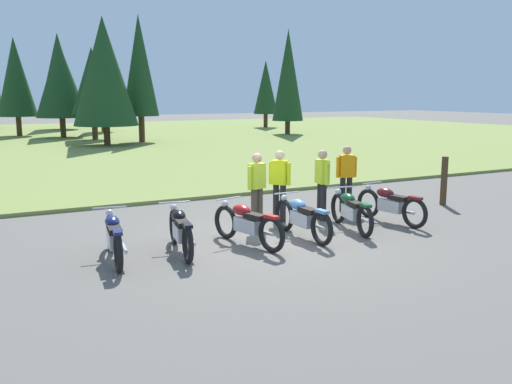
{
  "coord_description": "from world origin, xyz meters",
  "views": [
    {
      "loc": [
        -5.5,
        -9.78,
        2.95
      ],
      "look_at": [
        0.0,
        0.6,
        0.9
      ],
      "focal_mm": 39.47,
      "sensor_mm": 36.0,
      "label": 1
    }
  ],
  "objects_px": {
    "motorcycle_red": "(247,223)",
    "rider_in_hivis_vest": "(280,181)",
    "motorcycle_sky_blue": "(302,217)",
    "motorcycle_maroon": "(390,204)",
    "motorcycle_black": "(181,230)",
    "trail_marker_post": "(444,181)",
    "rider_checking_bike": "(257,185)",
    "rider_with_back_turned": "(346,174)",
    "rider_near_row_end": "(322,180)",
    "motorcycle_british_green": "(351,210)",
    "motorcycle_navy": "(114,237)"
  },
  "relations": [
    {
      "from": "motorcycle_red",
      "to": "rider_in_hivis_vest",
      "type": "bearing_deg",
      "value": 43.16
    },
    {
      "from": "motorcycle_sky_blue",
      "to": "motorcycle_maroon",
      "type": "xyz_separation_m",
      "value": [
        2.57,
        0.22,
        0.0
      ]
    },
    {
      "from": "motorcycle_black",
      "to": "trail_marker_post",
      "type": "xyz_separation_m",
      "value": [
        7.89,
        1.09,
        0.22
      ]
    },
    {
      "from": "rider_checking_bike",
      "to": "trail_marker_post",
      "type": "distance_m",
      "value": 5.65
    },
    {
      "from": "rider_with_back_turned",
      "to": "rider_in_hivis_vest",
      "type": "bearing_deg",
      "value": -174.02
    },
    {
      "from": "rider_near_row_end",
      "to": "motorcycle_british_green",
      "type": "bearing_deg",
      "value": -89.83
    },
    {
      "from": "motorcycle_british_green",
      "to": "rider_in_hivis_vest",
      "type": "xyz_separation_m",
      "value": [
        -0.96,
        1.45,
        0.51
      ]
    },
    {
      "from": "motorcycle_navy",
      "to": "rider_in_hivis_vest",
      "type": "distance_m",
      "value": 4.45
    },
    {
      "from": "rider_with_back_turned",
      "to": "trail_marker_post",
      "type": "distance_m",
      "value": 2.9
    },
    {
      "from": "motorcycle_red",
      "to": "rider_with_back_turned",
      "type": "bearing_deg",
      "value": 25.16
    },
    {
      "from": "motorcycle_red",
      "to": "motorcycle_british_green",
      "type": "height_order",
      "value": "same"
    },
    {
      "from": "rider_checking_bike",
      "to": "trail_marker_post",
      "type": "relative_size",
      "value": 1.28
    },
    {
      "from": "motorcycle_sky_blue",
      "to": "motorcycle_british_green",
      "type": "distance_m",
      "value": 1.32
    },
    {
      "from": "motorcycle_black",
      "to": "rider_in_hivis_vest",
      "type": "relative_size",
      "value": 1.25
    },
    {
      "from": "motorcycle_sky_blue",
      "to": "trail_marker_post",
      "type": "distance_m",
      "value": 5.41
    },
    {
      "from": "rider_in_hivis_vest",
      "to": "motorcycle_sky_blue",
      "type": "bearing_deg",
      "value": -103.13
    },
    {
      "from": "rider_in_hivis_vest",
      "to": "trail_marker_post",
      "type": "xyz_separation_m",
      "value": [
        4.92,
        -0.33,
        -0.29
      ]
    },
    {
      "from": "motorcycle_sky_blue",
      "to": "rider_with_back_turned",
      "type": "xyz_separation_m",
      "value": [
        2.44,
        1.75,
        0.51
      ]
    },
    {
      "from": "rider_near_row_end",
      "to": "rider_checking_bike",
      "type": "xyz_separation_m",
      "value": [
        -1.69,
        0.08,
        0.0
      ]
    },
    {
      "from": "rider_checking_bike",
      "to": "rider_in_hivis_vest",
      "type": "height_order",
      "value": "same"
    },
    {
      "from": "motorcycle_maroon",
      "to": "rider_near_row_end",
      "type": "xyz_separation_m",
      "value": [
        -1.25,
        0.98,
        0.51
      ]
    },
    {
      "from": "rider_in_hivis_vest",
      "to": "rider_with_back_turned",
      "type": "relative_size",
      "value": 1.0
    },
    {
      "from": "motorcycle_red",
      "to": "motorcycle_sky_blue",
      "type": "relative_size",
      "value": 0.98
    },
    {
      "from": "motorcycle_sky_blue",
      "to": "rider_near_row_end",
      "type": "bearing_deg",
      "value": 42.36
    },
    {
      "from": "rider_near_row_end",
      "to": "motorcycle_maroon",
      "type": "bearing_deg",
      "value": -38.04
    },
    {
      "from": "motorcycle_sky_blue",
      "to": "rider_near_row_end",
      "type": "distance_m",
      "value": 1.85
    },
    {
      "from": "motorcycle_british_green",
      "to": "rider_checking_bike",
      "type": "bearing_deg",
      "value": 144.69
    },
    {
      "from": "motorcycle_navy",
      "to": "motorcycle_british_green",
      "type": "xyz_separation_m",
      "value": [
        5.17,
        -0.11,
        0.0
      ]
    },
    {
      "from": "motorcycle_sky_blue",
      "to": "rider_with_back_turned",
      "type": "height_order",
      "value": "rider_with_back_turned"
    },
    {
      "from": "motorcycle_sky_blue",
      "to": "rider_in_hivis_vest",
      "type": "bearing_deg",
      "value": 76.87
    },
    {
      "from": "motorcycle_black",
      "to": "rider_with_back_turned",
      "type": "distance_m",
      "value": 5.34
    },
    {
      "from": "motorcycle_navy",
      "to": "rider_checking_bike",
      "type": "xyz_separation_m",
      "value": [
        3.47,
        1.09,
        0.51
      ]
    },
    {
      "from": "motorcycle_navy",
      "to": "motorcycle_british_green",
      "type": "bearing_deg",
      "value": -1.18
    },
    {
      "from": "motorcycle_navy",
      "to": "motorcycle_red",
      "type": "height_order",
      "value": "same"
    },
    {
      "from": "motorcycle_maroon",
      "to": "rider_near_row_end",
      "type": "relative_size",
      "value": 1.26
    },
    {
      "from": "motorcycle_maroon",
      "to": "rider_with_back_turned",
      "type": "height_order",
      "value": "rider_with_back_turned"
    },
    {
      "from": "motorcycle_black",
      "to": "motorcycle_red",
      "type": "bearing_deg",
      "value": -4.25
    },
    {
      "from": "motorcycle_black",
      "to": "rider_checking_bike",
      "type": "distance_m",
      "value": 2.58
    },
    {
      "from": "rider_in_hivis_vest",
      "to": "trail_marker_post",
      "type": "height_order",
      "value": "rider_in_hivis_vest"
    },
    {
      "from": "motorcycle_red",
      "to": "rider_near_row_end",
      "type": "distance_m",
      "value": 2.89
    },
    {
      "from": "motorcycle_black",
      "to": "motorcycle_red",
      "type": "distance_m",
      "value": 1.36
    },
    {
      "from": "motorcycle_black",
      "to": "rider_in_hivis_vest",
      "type": "height_order",
      "value": "rider_in_hivis_vest"
    },
    {
      "from": "motorcycle_navy",
      "to": "rider_checking_bike",
      "type": "height_order",
      "value": "rider_checking_bike"
    },
    {
      "from": "rider_with_back_turned",
      "to": "rider_checking_bike",
      "type": "bearing_deg",
      "value": -170.47
    },
    {
      "from": "motorcycle_black",
      "to": "motorcycle_sky_blue",
      "type": "height_order",
      "value": "same"
    },
    {
      "from": "motorcycle_red",
      "to": "trail_marker_post",
      "type": "bearing_deg",
      "value": 10.29
    },
    {
      "from": "motorcycle_sky_blue",
      "to": "rider_in_hivis_vest",
      "type": "xyz_separation_m",
      "value": [
        0.36,
        1.54,
        0.51
      ]
    },
    {
      "from": "rider_checking_bike",
      "to": "rider_with_back_turned",
      "type": "relative_size",
      "value": 1.0
    },
    {
      "from": "motorcycle_navy",
      "to": "rider_in_hivis_vest",
      "type": "height_order",
      "value": "rider_in_hivis_vest"
    },
    {
      "from": "motorcycle_sky_blue",
      "to": "rider_in_hivis_vest",
      "type": "relative_size",
      "value": 1.26
    }
  ]
}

